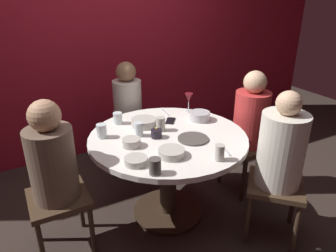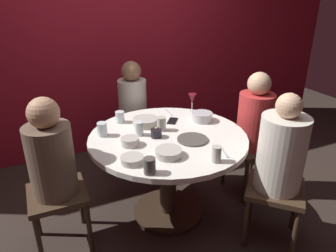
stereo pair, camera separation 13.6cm
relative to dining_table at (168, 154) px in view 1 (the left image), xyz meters
The scene contains 24 objects.
ground_plane 0.57m from the dining_table, ahead, with size 8.00×8.00×0.00m, color #2D231E.
back_wall 1.63m from the dining_table, 90.00° to the left, with size 6.00×0.10×2.60m, color maroon.
dining_table is the anchor object (origin of this frame).
seated_diner_left 0.88m from the dining_table, behind, with size 0.40×0.40×1.18m.
seated_diner_back 0.88m from the dining_table, 90.00° to the left, with size 0.40×0.40×1.16m.
seated_diner_right 0.86m from the dining_table, ahead, with size 0.40×0.40×1.16m.
seated_diner_front_right 0.86m from the dining_table, 45.00° to the right, with size 0.57×0.57×1.18m.
candle_holder 0.22m from the dining_table, behind, with size 0.09×0.09×0.09m.
wine_glass 0.63m from the dining_table, 41.81° to the left, with size 0.08×0.08×0.18m.
dinner_plate 0.27m from the dining_table, 49.10° to the right, with size 0.23×0.23×0.01m, color #4C4742.
cell_phone 0.33m from the dining_table, 57.88° to the left, with size 0.07×0.14×0.01m, color black.
bowl_serving_large 0.46m from the dining_table, 20.41° to the left, with size 0.18×0.18×0.07m, color #B7B7BC.
bowl_salad_center 0.34m from the dining_table, 109.43° to the left, with size 0.21×0.21×0.06m, color #B2ADA3.
bowl_small_white 0.52m from the dining_table, 143.90° to the right, with size 0.15×0.15×0.05m, color #B2ADA3.
bowl_sauce_side 0.38m from the dining_table, behind, with size 0.13×0.13×0.06m, color #B2ADA3.
bowl_rice_portion 0.38m from the dining_table, 113.79° to the right, with size 0.19×0.19×0.05m, color #B2ADA3.
cup_near_candle 0.53m from the dining_table, 122.94° to the left, with size 0.08×0.08×0.10m, color silver.
cup_by_left_diner 0.56m from the dining_table, 155.87° to the left, with size 0.08×0.08×0.11m, color silver.
cup_by_right_diner 0.32m from the dining_table, 153.21° to the left, with size 0.07×0.07×0.11m, color silver.
cup_center_front 0.25m from the dining_table, 94.17° to the left, with size 0.07×0.07×0.11m, color #B2ADA3.
cup_far_edge 0.60m from the dining_table, 126.26° to the right, with size 0.08×0.08×0.10m, color #4C4742.
cup_beside_wine 0.56m from the dining_table, 76.22° to the right, with size 0.06×0.06×0.11m, color #B2ADA3.
fork_near_plate 0.50m from the dining_table, 58.69° to the right, with size 0.02×0.18×0.01m, color #B7B7BC.
knife_near_plate 0.51m from the dining_table, 64.78° to the left, with size 0.02×0.18×0.01m, color #B7B7BC.
Camera 1 is at (-1.04, -1.96, 1.80)m, focal length 33.59 mm.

